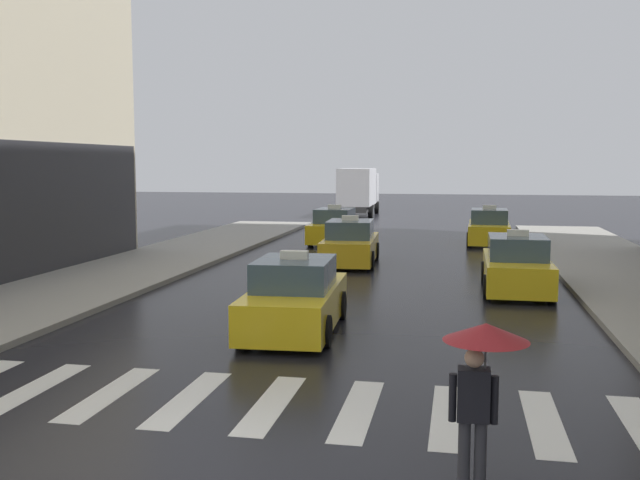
{
  "coord_description": "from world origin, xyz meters",
  "views": [
    {
      "loc": [
        2.79,
        -7.4,
        3.7
      ],
      "look_at": [
        -0.21,
        8.0,
        2.02
      ],
      "focal_mm": 40.25,
      "sensor_mm": 36.0,
      "label": 1
    }
  ],
  "objects_px": {
    "taxi_third": "(350,244)",
    "taxi_lead": "(295,299)",
    "taxi_fifth": "(489,229)",
    "box_truck": "(359,190)",
    "pedestrian_with_umbrella": "(481,360)",
    "taxi_fourth": "(335,228)",
    "taxi_second": "(517,266)"
  },
  "relations": [
    {
      "from": "taxi_fifth",
      "to": "pedestrian_with_umbrella",
      "type": "xyz_separation_m",
      "value": [
        -1.08,
        -25.58,
        0.79
      ]
    },
    {
      "from": "taxi_third",
      "to": "taxi_lead",
      "type": "bearing_deg",
      "value": -87.91
    },
    {
      "from": "taxi_fourth",
      "to": "taxi_second",
      "type": "bearing_deg",
      "value": -57.18
    },
    {
      "from": "taxi_third",
      "to": "taxi_fifth",
      "type": "bearing_deg",
      "value": 55.36
    },
    {
      "from": "pedestrian_with_umbrella",
      "to": "box_truck",
      "type": "bearing_deg",
      "value": 99.79
    },
    {
      "from": "taxi_third",
      "to": "taxi_fourth",
      "type": "relative_size",
      "value": 1.01
    },
    {
      "from": "taxi_second",
      "to": "taxi_fifth",
      "type": "distance_m",
      "value": 12.31
    },
    {
      "from": "taxi_fifth",
      "to": "box_truck",
      "type": "relative_size",
      "value": 0.61
    },
    {
      "from": "pedestrian_with_umbrella",
      "to": "taxi_fifth",
      "type": "bearing_deg",
      "value": 87.58
    },
    {
      "from": "taxi_lead",
      "to": "pedestrian_with_umbrella",
      "type": "distance_m",
      "value": 8.19
    },
    {
      "from": "taxi_second",
      "to": "taxi_fifth",
      "type": "height_order",
      "value": "same"
    },
    {
      "from": "box_truck",
      "to": "taxi_second",
      "type": "bearing_deg",
      "value": -73.2
    },
    {
      "from": "taxi_lead",
      "to": "box_truck",
      "type": "bearing_deg",
      "value": 95.64
    },
    {
      "from": "taxi_third",
      "to": "taxi_second",
      "type": "bearing_deg",
      "value": -39.93
    },
    {
      "from": "taxi_third",
      "to": "pedestrian_with_umbrella",
      "type": "relative_size",
      "value": 2.38
    },
    {
      "from": "taxi_fourth",
      "to": "box_truck",
      "type": "xyz_separation_m",
      "value": [
        -1.29,
        17.18,
        1.13
      ]
    },
    {
      "from": "taxi_second",
      "to": "taxi_fourth",
      "type": "xyz_separation_m",
      "value": [
        -7.31,
        11.34,
        0.0
      ]
    },
    {
      "from": "taxi_fourth",
      "to": "pedestrian_with_umbrella",
      "type": "height_order",
      "value": "pedestrian_with_umbrella"
    },
    {
      "from": "box_truck",
      "to": "taxi_fifth",
      "type": "bearing_deg",
      "value": -62.9
    },
    {
      "from": "box_truck",
      "to": "taxi_third",
      "type": "bearing_deg",
      "value": -82.77
    },
    {
      "from": "box_truck",
      "to": "pedestrian_with_umbrella",
      "type": "distance_m",
      "value": 42.41
    },
    {
      "from": "pedestrian_with_umbrella",
      "to": "taxi_lead",
      "type": "bearing_deg",
      "value": 117.77
    },
    {
      "from": "taxi_lead",
      "to": "pedestrian_with_umbrella",
      "type": "bearing_deg",
      "value": -62.23
    },
    {
      "from": "box_truck",
      "to": "taxi_fourth",
      "type": "bearing_deg",
      "value": -85.69
    },
    {
      "from": "taxi_lead",
      "to": "taxi_fourth",
      "type": "bearing_deg",
      "value": 96.95
    },
    {
      "from": "taxi_fourth",
      "to": "pedestrian_with_umbrella",
      "type": "distance_m",
      "value": 25.33
    },
    {
      "from": "taxi_second",
      "to": "taxi_lead",
      "type": "bearing_deg",
      "value": -130.6
    },
    {
      "from": "taxi_second",
      "to": "pedestrian_with_umbrella",
      "type": "height_order",
      "value": "pedestrian_with_umbrella"
    },
    {
      "from": "taxi_lead",
      "to": "taxi_fifth",
      "type": "bearing_deg",
      "value": 75.12
    },
    {
      "from": "taxi_lead",
      "to": "taxi_second",
      "type": "bearing_deg",
      "value": 49.4
    },
    {
      "from": "box_truck",
      "to": "pedestrian_with_umbrella",
      "type": "xyz_separation_m",
      "value": [
        7.21,
        -41.8,
        -0.34
      ]
    },
    {
      "from": "taxi_lead",
      "to": "taxi_fourth",
      "type": "relative_size",
      "value": 1.01
    }
  ]
}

